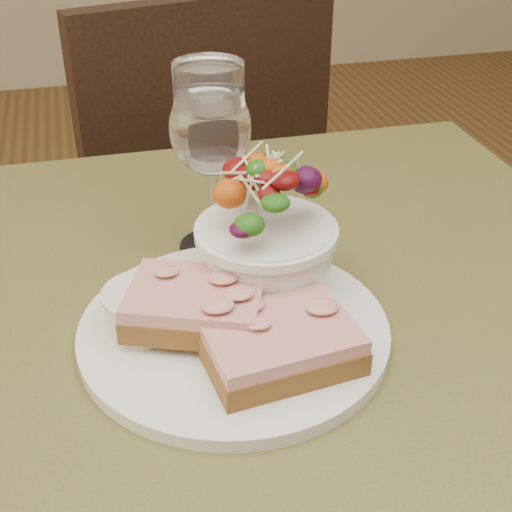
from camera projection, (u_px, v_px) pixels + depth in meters
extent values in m
cube|color=#4D4921|center=(241.00, 352.00, 0.61)|extent=(0.80, 0.80, 0.04)
cylinder|color=black|center=(399.00, 367.00, 1.16)|extent=(0.05, 0.05, 0.71)
cube|color=black|center=(172.00, 216.00, 1.40)|extent=(0.51, 0.51, 0.04)
cube|color=black|center=(211.00, 142.00, 1.14)|extent=(0.42, 0.15, 0.45)
cube|color=black|center=(179.00, 308.00, 1.52)|extent=(0.44, 0.44, 0.45)
cylinder|color=white|center=(234.00, 330.00, 0.60)|extent=(0.26, 0.26, 0.01)
cube|color=#4B2C14|center=(279.00, 349.00, 0.55)|extent=(0.12, 0.10, 0.02)
cube|color=beige|center=(280.00, 333.00, 0.54)|extent=(0.12, 0.10, 0.01)
cube|color=#4B2C14|center=(196.00, 310.00, 0.58)|extent=(0.13, 0.12, 0.02)
cube|color=beige|center=(195.00, 295.00, 0.57)|extent=(0.13, 0.11, 0.01)
cylinder|color=silver|center=(145.00, 309.00, 0.58)|extent=(0.06, 0.06, 0.04)
cylinder|color=olive|center=(143.00, 294.00, 0.57)|extent=(0.06, 0.06, 0.01)
cylinder|color=white|center=(266.00, 256.00, 0.63)|extent=(0.12, 0.12, 0.06)
ellipsoid|color=#163E0B|center=(266.00, 199.00, 0.60)|extent=(0.10, 0.10, 0.06)
ellipsoid|color=#163E0B|center=(135.00, 287.00, 0.63)|extent=(0.04, 0.04, 0.01)
sphere|color=maroon|center=(119.00, 291.00, 0.61)|extent=(0.02, 0.02, 0.02)
cylinder|color=white|center=(215.00, 246.00, 0.72)|extent=(0.07, 0.07, 0.00)
cylinder|color=white|center=(213.00, 205.00, 0.69)|extent=(0.01, 0.01, 0.09)
ellipsoid|color=white|center=(210.00, 128.00, 0.65)|extent=(0.08, 0.08, 0.09)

